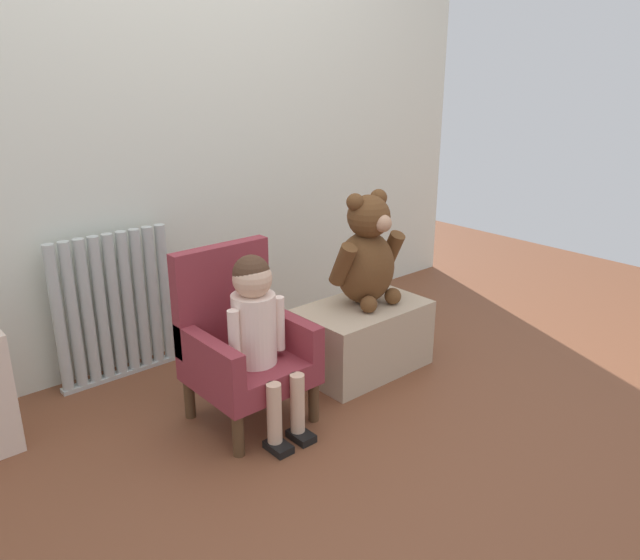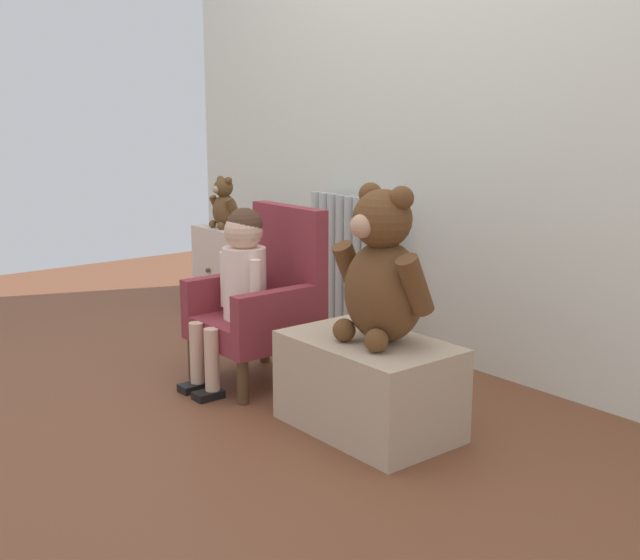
% 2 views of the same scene
% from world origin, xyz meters
% --- Properties ---
extents(ground_plane, '(6.00, 6.00, 0.00)m').
position_xyz_m(ground_plane, '(0.00, 0.00, 0.00)').
color(ground_plane, brown).
extents(back_wall, '(3.80, 0.05, 2.40)m').
position_xyz_m(back_wall, '(0.00, 1.18, 1.20)').
color(back_wall, silver).
rests_on(back_wall, ground_plane).
extents(radiator, '(0.56, 0.05, 0.68)m').
position_xyz_m(radiator, '(-0.47, 1.06, 0.34)').
color(radiator, '#B4BBB7').
rests_on(radiator, ground_plane).
extents(child_armchair, '(0.43, 0.42, 0.70)m').
position_xyz_m(child_armchair, '(-0.23, 0.41, 0.32)').
color(child_armchair, maroon).
rests_on(child_armchair, ground_plane).
extents(child_figure, '(0.25, 0.35, 0.70)m').
position_xyz_m(child_figure, '(-0.23, 0.29, 0.45)').
color(child_figure, '#F4D6C6').
rests_on(child_figure, ground_plane).
extents(low_bench, '(0.59, 0.37, 0.32)m').
position_xyz_m(low_bench, '(0.42, 0.38, 0.16)').
color(low_bench, tan).
rests_on(low_bench, ground_plane).
extents(large_teddy_bear, '(0.38, 0.27, 0.52)m').
position_xyz_m(large_teddy_bear, '(0.46, 0.40, 0.55)').
color(large_teddy_bear, brown).
rests_on(large_teddy_bear, low_bench).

